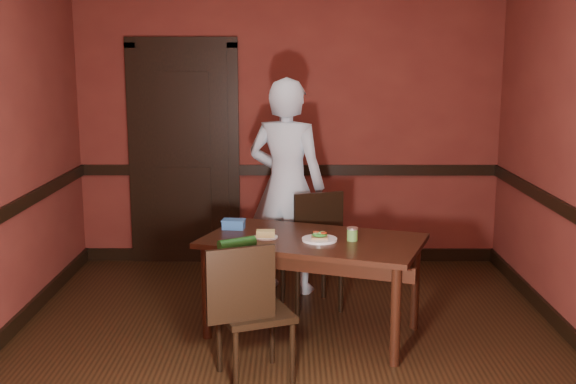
{
  "coord_description": "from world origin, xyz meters",
  "views": [
    {
      "loc": [
        0.02,
        -4.59,
        2.0
      ],
      "look_at": [
        0.0,
        0.35,
        1.05
      ],
      "focal_mm": 45.0,
      "sensor_mm": 36.0,
      "label": 1
    }
  ],
  "objects_px": {
    "sauce_jar": "(352,234)",
    "chair_near": "(255,310)",
    "food_tub": "(234,224)",
    "sandwich_plate": "(320,238)",
    "chair_far": "(311,253)",
    "cheese_saucer": "(266,235)",
    "dining_table": "(313,286)",
    "person": "(287,186)"
  },
  "relations": [
    {
      "from": "sandwich_plate",
      "to": "food_tub",
      "type": "relative_size",
      "value": 1.37
    },
    {
      "from": "dining_table",
      "to": "chair_near",
      "type": "bearing_deg",
      "value": -96.84
    },
    {
      "from": "chair_near",
      "to": "cheese_saucer",
      "type": "xyz_separation_m",
      "value": [
        0.04,
        0.76,
        0.28
      ]
    },
    {
      "from": "dining_table",
      "to": "person",
      "type": "distance_m",
      "value": 1.14
    },
    {
      "from": "chair_near",
      "to": "sandwich_plate",
      "type": "distance_m",
      "value": 0.86
    },
    {
      "from": "chair_far",
      "to": "food_tub",
      "type": "height_order",
      "value": "chair_far"
    },
    {
      "from": "dining_table",
      "to": "cheese_saucer",
      "type": "distance_m",
      "value": 0.5
    },
    {
      "from": "chair_near",
      "to": "sandwich_plate",
      "type": "height_order",
      "value": "chair_near"
    },
    {
      "from": "sandwich_plate",
      "to": "sauce_jar",
      "type": "bearing_deg",
      "value": 0.46
    },
    {
      "from": "dining_table",
      "to": "person",
      "type": "height_order",
      "value": "person"
    },
    {
      "from": "chair_near",
      "to": "person",
      "type": "xyz_separation_m",
      "value": [
        0.19,
        1.74,
        0.46
      ]
    },
    {
      "from": "dining_table",
      "to": "sandwich_plate",
      "type": "distance_m",
      "value": 0.38
    },
    {
      "from": "chair_far",
      "to": "sauce_jar",
      "type": "distance_m",
      "value": 0.73
    },
    {
      "from": "person",
      "to": "sauce_jar",
      "type": "distance_m",
      "value": 1.15
    },
    {
      "from": "cheese_saucer",
      "to": "person",
      "type": "bearing_deg",
      "value": 81.62
    },
    {
      "from": "cheese_saucer",
      "to": "food_tub",
      "type": "relative_size",
      "value": 0.96
    },
    {
      "from": "sauce_jar",
      "to": "food_tub",
      "type": "bearing_deg",
      "value": 158.42
    },
    {
      "from": "person",
      "to": "sauce_jar",
      "type": "height_order",
      "value": "person"
    },
    {
      "from": "chair_far",
      "to": "food_tub",
      "type": "relative_size",
      "value": 4.97
    },
    {
      "from": "chair_near",
      "to": "sauce_jar",
      "type": "height_order",
      "value": "chair_near"
    },
    {
      "from": "chair_far",
      "to": "cheese_saucer",
      "type": "xyz_separation_m",
      "value": [
        -0.34,
        -0.53,
        0.28
      ]
    },
    {
      "from": "sandwich_plate",
      "to": "cheese_saucer",
      "type": "relative_size",
      "value": 1.43
    },
    {
      "from": "dining_table",
      "to": "sandwich_plate",
      "type": "bearing_deg",
      "value": -34.78
    },
    {
      "from": "dining_table",
      "to": "chair_near",
      "type": "distance_m",
      "value": 0.85
    },
    {
      "from": "sauce_jar",
      "to": "food_tub",
      "type": "xyz_separation_m",
      "value": [
        -0.86,
        0.34,
        -0.01
      ]
    },
    {
      "from": "sandwich_plate",
      "to": "person",
      "type": "bearing_deg",
      "value": 102.75
    },
    {
      "from": "person",
      "to": "sandwich_plate",
      "type": "distance_m",
      "value": 1.09
    },
    {
      "from": "sandwich_plate",
      "to": "cheese_saucer",
      "type": "xyz_separation_m",
      "value": [
        -0.38,
        0.07,
        0.0
      ]
    },
    {
      "from": "sandwich_plate",
      "to": "food_tub",
      "type": "xyz_separation_m",
      "value": [
        -0.63,
        0.34,
        0.02
      ]
    },
    {
      "from": "sauce_jar",
      "to": "chair_near",
      "type": "bearing_deg",
      "value": -133.39
    },
    {
      "from": "chair_far",
      "to": "chair_near",
      "type": "distance_m",
      "value": 1.35
    },
    {
      "from": "dining_table",
      "to": "person",
      "type": "bearing_deg",
      "value": 120.91
    },
    {
      "from": "chair_far",
      "to": "sandwich_plate",
      "type": "distance_m",
      "value": 0.67
    },
    {
      "from": "chair_near",
      "to": "person",
      "type": "relative_size",
      "value": 0.5
    },
    {
      "from": "person",
      "to": "food_tub",
      "type": "bearing_deg",
      "value": 80.01
    },
    {
      "from": "sauce_jar",
      "to": "cheese_saucer",
      "type": "distance_m",
      "value": 0.62
    },
    {
      "from": "chair_near",
      "to": "sandwich_plate",
      "type": "bearing_deg",
      "value": -143.09
    },
    {
      "from": "person",
      "to": "sauce_jar",
      "type": "relative_size",
      "value": 19.19
    },
    {
      "from": "cheese_saucer",
      "to": "food_tub",
      "type": "distance_m",
      "value": 0.37
    },
    {
      "from": "person",
      "to": "sandwich_plate",
      "type": "bearing_deg",
      "value": 121.84
    },
    {
      "from": "sandwich_plate",
      "to": "cheese_saucer",
      "type": "height_order",
      "value": "sandwich_plate"
    },
    {
      "from": "food_tub",
      "to": "sauce_jar",
      "type": "bearing_deg",
      "value": -14.83
    }
  ]
}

